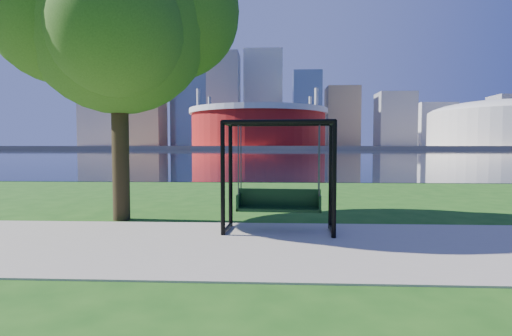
{
  "coord_description": "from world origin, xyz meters",
  "views": [
    {
      "loc": [
        0.35,
        -7.59,
        1.8
      ],
      "look_at": [
        -0.02,
        0.0,
        1.38
      ],
      "focal_mm": 28.0,
      "sensor_mm": 36.0,
      "label": 1
    }
  ],
  "objects": [
    {
      "name": "ground",
      "position": [
        0.0,
        0.0,
        0.0
      ],
      "size": [
        900.0,
        900.0,
        0.0
      ],
      "primitive_type": "plane",
      "color": "#1E5114",
      "rests_on": "ground"
    },
    {
      "name": "skyline",
      "position": [
        -4.27,
        319.39,
        35.89
      ],
      "size": [
        392.0,
        66.0,
        96.5
      ],
      "color": "gray",
      "rests_on": "far_bank"
    },
    {
      "name": "river",
      "position": [
        0.0,
        102.0,
        0.01
      ],
      "size": [
        900.0,
        180.0,
        0.02
      ],
      "primitive_type": "cube",
      "color": "black",
      "rests_on": "ground"
    },
    {
      "name": "swing",
      "position": [
        0.43,
        0.63,
        1.12
      ],
      "size": [
        2.32,
        1.12,
        2.32
      ],
      "rotation": [
        0.0,
        0.0,
        -0.06
      ],
      "color": "black",
      "rests_on": "ground"
    },
    {
      "name": "arena",
      "position": [
        135.0,
        235.0,
        15.87
      ],
      "size": [
        84.0,
        84.0,
        26.56
      ],
      "color": "beige",
      "rests_on": "far_bank"
    },
    {
      "name": "far_bank",
      "position": [
        0.0,
        306.0,
        1.0
      ],
      "size": [
        900.0,
        228.0,
        2.0
      ],
      "primitive_type": "cube",
      "color": "#937F60",
      "rests_on": "ground"
    },
    {
      "name": "park_tree",
      "position": [
        -3.45,
        1.95,
        4.9
      ],
      "size": [
        5.68,
        5.13,
        7.06
      ],
      "color": "black",
      "rests_on": "ground"
    },
    {
      "name": "path",
      "position": [
        0.0,
        -0.5,
        0.01
      ],
      "size": [
        120.0,
        4.0,
        0.03
      ],
      "primitive_type": "cube",
      "color": "#9E937F",
      "rests_on": "ground"
    },
    {
      "name": "stadium",
      "position": [
        -10.0,
        235.0,
        14.23
      ],
      "size": [
        83.0,
        83.0,
        32.0
      ],
      "color": "maroon",
      "rests_on": "far_bank"
    }
  ]
}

